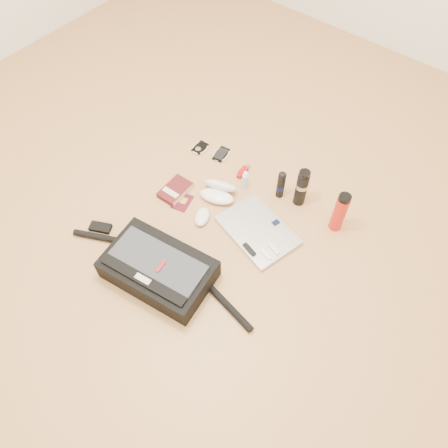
% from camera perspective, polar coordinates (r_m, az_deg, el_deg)
% --- Properties ---
extents(ground, '(4.00, 4.00, 0.00)m').
position_cam_1_polar(ground, '(2.15, -2.66, -1.89)').
color(ground, tan).
rests_on(ground, ground).
extents(messenger_bag, '(0.99, 0.37, 0.14)m').
position_cam_1_polar(messenger_bag, '(2.01, -8.62, -5.81)').
color(messenger_bag, black).
rests_on(messenger_bag, ground).
extents(laptop, '(0.43, 0.35, 0.04)m').
position_cam_1_polar(laptop, '(2.16, 4.44, -0.91)').
color(laptop, '#BABABC').
rests_on(laptop, ground).
extents(book, '(0.12, 0.18, 0.03)m').
position_cam_1_polar(book, '(2.32, -6.38, 4.40)').
color(book, '#461113').
rests_on(book, ground).
extents(passport, '(0.11, 0.13, 0.01)m').
position_cam_1_polar(passport, '(2.28, -5.47, 2.90)').
color(passport, '#4A0C19').
rests_on(passport, ground).
extents(mouse, '(0.11, 0.14, 0.04)m').
position_cam_1_polar(mouse, '(2.20, -2.89, 0.94)').
color(mouse, silver).
rests_on(mouse, ground).
extents(sunglasses_case, '(0.22, 0.20, 0.10)m').
position_cam_1_polar(sunglasses_case, '(2.27, -0.72, 4.31)').
color(sunglasses_case, white).
rests_on(sunglasses_case, ground).
extents(ipod, '(0.09, 0.10, 0.01)m').
position_cam_1_polar(ipod, '(2.53, -3.14, 9.95)').
color(ipod, black).
rests_on(ipod, ground).
extents(phone, '(0.10, 0.12, 0.01)m').
position_cam_1_polar(phone, '(2.49, -0.39, 9.11)').
color(phone, black).
rests_on(phone, ground).
extents(inhaler, '(0.04, 0.11, 0.03)m').
position_cam_1_polar(inhaler, '(2.40, 2.55, 6.95)').
color(inhaler, '#9E0B0D').
rests_on(inhaler, ground).
extents(spray_bottle, '(0.04, 0.04, 0.12)m').
position_cam_1_polar(spray_bottle, '(2.30, 2.79, 5.66)').
color(spray_bottle, '#ADD2EF').
rests_on(spray_bottle, ground).
extents(aerosol_can, '(0.04, 0.04, 0.17)m').
position_cam_1_polar(aerosol_can, '(2.26, 7.45, 5.12)').
color(aerosol_can, black).
rests_on(aerosol_can, ground).
extents(thermos_black, '(0.07, 0.07, 0.23)m').
position_cam_1_polar(thermos_black, '(2.22, 10.10, 4.72)').
color(thermos_black, black).
rests_on(thermos_black, ground).
extents(thermos_red, '(0.06, 0.06, 0.24)m').
position_cam_1_polar(thermos_red, '(2.16, 14.87, 1.50)').
color(thermos_red, red).
rests_on(thermos_red, ground).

